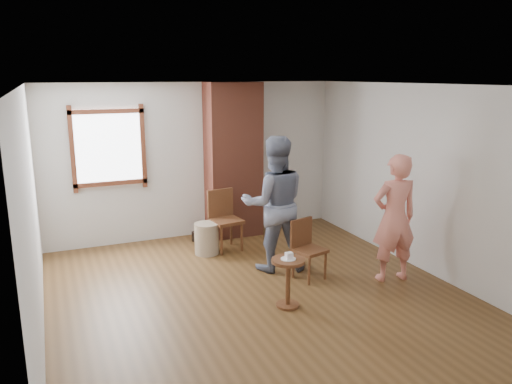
% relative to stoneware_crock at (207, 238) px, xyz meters
% --- Properties ---
extents(ground, '(5.50, 5.50, 0.00)m').
position_rel_stoneware_crock_xyz_m(ground, '(0.14, -1.75, -0.24)').
color(ground, brown).
rests_on(ground, ground).
extents(room_shell, '(5.04, 5.52, 2.62)m').
position_rel_stoneware_crock_xyz_m(room_shell, '(0.08, -1.14, 1.57)').
color(room_shell, silver).
rests_on(room_shell, ground).
extents(brick_chimney, '(0.90, 0.50, 2.60)m').
position_rel_stoneware_crock_xyz_m(brick_chimney, '(0.74, 0.75, 1.06)').
color(brick_chimney, '#954A35').
rests_on(brick_chimney, ground).
extents(stoneware_crock, '(0.49, 0.49, 0.49)m').
position_rel_stoneware_crock_xyz_m(stoneware_crock, '(0.00, 0.00, 0.00)').
color(stoneware_crock, tan).
rests_on(stoneware_crock, ground).
extents(dark_pot, '(0.16, 0.16, 0.16)m').
position_rel_stoneware_crock_xyz_m(dark_pot, '(0.02, 0.65, -0.17)').
color(dark_pot, black).
rests_on(dark_pot, ground).
extents(dining_chair_left, '(0.50, 0.50, 0.95)m').
position_rel_stoneware_crock_xyz_m(dining_chair_left, '(0.33, 0.12, 0.29)').
color(dining_chair_left, brown).
rests_on(dining_chair_left, ground).
extents(dining_chair_right, '(0.47, 0.47, 0.81)m').
position_rel_stoneware_crock_xyz_m(dining_chair_right, '(0.97, -1.42, 0.21)').
color(dining_chair_right, brown).
rests_on(dining_chair_right, ground).
extents(side_table, '(0.40, 0.40, 0.60)m').
position_rel_stoneware_crock_xyz_m(side_table, '(0.34, -2.12, 0.16)').
color(side_table, brown).
rests_on(side_table, ground).
extents(cake_plate, '(0.18, 0.18, 0.01)m').
position_rel_stoneware_crock_xyz_m(cake_plate, '(0.34, -2.12, 0.36)').
color(cake_plate, white).
rests_on(cake_plate, side_table).
extents(cake_slice, '(0.08, 0.07, 0.06)m').
position_rel_stoneware_crock_xyz_m(cake_slice, '(0.35, -2.12, 0.40)').
color(cake_slice, white).
rests_on(cake_slice, cake_plate).
extents(man, '(1.08, 0.93, 1.91)m').
position_rel_stoneware_crock_xyz_m(man, '(0.70, -0.96, 0.71)').
color(man, '#121833').
rests_on(man, ground).
extents(person_pink, '(0.68, 0.50, 1.72)m').
position_rel_stoneware_crock_xyz_m(person_pink, '(2.00, -1.94, 0.62)').
color(person_pink, '#FF927F').
rests_on(person_pink, ground).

